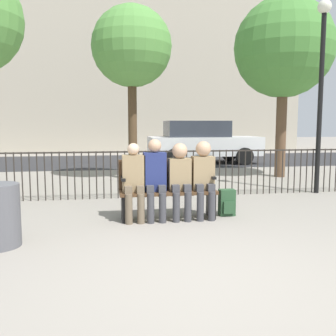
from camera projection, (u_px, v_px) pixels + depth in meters
name	position (u px, v px, depth m)	size (l,w,h in m)	color
ground_plane	(208.00, 280.00, 3.54)	(80.00, 80.00, 0.00)	gray
park_bench	(167.00, 187.00, 5.88)	(1.51, 0.45, 0.92)	#4C331E
seated_person_0	(134.00, 178.00, 5.65)	(0.34, 0.39, 1.19)	brown
seated_person_1	(155.00, 175.00, 5.70)	(0.34, 0.39, 1.25)	#3D3D42
seated_person_2	(180.00, 176.00, 5.76)	(0.34, 0.39, 1.18)	#3D3D42
seated_person_3	(203.00, 174.00, 5.82)	(0.34, 0.39, 1.21)	#3D3D42
backpack	(227.00, 203.00, 6.05)	(0.25, 0.21, 0.43)	#284C2D
fence_railing	(153.00, 170.00, 7.55)	(9.01, 0.03, 0.95)	#2D2823
tree_0	(132.00, 48.00, 9.73)	(2.10, 2.10, 4.55)	#4C3823
tree_1	(284.00, 49.00, 10.25)	(2.72, 2.72, 4.93)	brown
lamp_post	(322.00, 69.00, 7.81)	(0.28, 0.28, 4.02)	black
street_surface	(130.00, 161.00, 15.30)	(24.00, 6.00, 0.01)	#2B2B2D
parked_car_0	(202.00, 141.00, 14.27)	(4.20, 1.94, 1.62)	silver
building_facade	(120.00, 15.00, 22.24)	(20.00, 6.00, 15.94)	#B2A893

